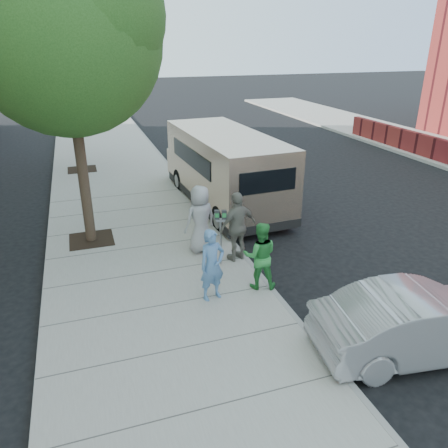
{
  "coord_description": "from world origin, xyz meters",
  "views": [
    {
      "loc": [
        -2.32,
        -9.38,
        5.36
      ],
      "look_at": [
        0.89,
        0.15,
        1.1
      ],
      "focal_mm": 35.0,
      "sensor_mm": 36.0,
      "label": 1
    }
  ],
  "objects_px": {
    "sedan": "(423,322)",
    "person_green_shirt": "(260,256)",
    "person_gray_shirt": "(200,219)",
    "person_striped_polo": "(238,227)",
    "parking_meter": "(221,225)",
    "person_officer": "(212,265)",
    "tree_far": "(68,53)",
    "tree_near": "(66,31)",
    "van": "(224,168)"
  },
  "relations": [
    {
      "from": "person_officer",
      "to": "person_gray_shirt",
      "type": "height_order",
      "value": "person_gray_shirt"
    },
    {
      "from": "parking_meter",
      "to": "sedan",
      "type": "distance_m",
      "value": 4.9
    },
    {
      "from": "sedan",
      "to": "person_officer",
      "type": "xyz_separation_m",
      "value": [
        -3.12,
        2.77,
        0.29
      ]
    },
    {
      "from": "tree_far",
      "to": "person_striped_polo",
      "type": "distance_m",
      "value": 11.27
    },
    {
      "from": "person_green_shirt",
      "to": "person_gray_shirt",
      "type": "bearing_deg",
      "value": -52.66
    },
    {
      "from": "sedan",
      "to": "person_gray_shirt",
      "type": "relative_size",
      "value": 2.21
    },
    {
      "from": "tree_near",
      "to": "parking_meter",
      "type": "xyz_separation_m",
      "value": [
        2.97,
        -2.51,
        -4.36
      ]
    },
    {
      "from": "van",
      "to": "person_striped_polo",
      "type": "bearing_deg",
      "value": -107.45
    },
    {
      "from": "tree_far",
      "to": "person_gray_shirt",
      "type": "xyz_separation_m",
      "value": [
        2.71,
        -9.24,
        -3.83
      ]
    },
    {
      "from": "tree_far",
      "to": "van",
      "type": "relative_size",
      "value": 0.94
    },
    {
      "from": "person_officer",
      "to": "person_gray_shirt",
      "type": "distance_m",
      "value": 2.35
    },
    {
      "from": "van",
      "to": "person_officer",
      "type": "bearing_deg",
      "value": -114.18
    },
    {
      "from": "tree_far",
      "to": "sedan",
      "type": "xyz_separation_m",
      "value": [
        5.43,
        -14.32,
        -4.23
      ]
    },
    {
      "from": "tree_far",
      "to": "tree_near",
      "type": "bearing_deg",
      "value": -90.0
    },
    {
      "from": "parking_meter",
      "to": "person_striped_polo",
      "type": "bearing_deg",
      "value": 27.67
    },
    {
      "from": "van",
      "to": "sedan",
      "type": "height_order",
      "value": "van"
    },
    {
      "from": "sedan",
      "to": "person_striped_polo",
      "type": "bearing_deg",
      "value": 31.74
    },
    {
      "from": "van",
      "to": "person_gray_shirt",
      "type": "distance_m",
      "value": 3.99
    },
    {
      "from": "person_gray_shirt",
      "to": "tree_far",
      "type": "bearing_deg",
      "value": -90.15
    },
    {
      "from": "parking_meter",
      "to": "person_green_shirt",
      "type": "bearing_deg",
      "value": -53.35
    },
    {
      "from": "tree_near",
      "to": "person_striped_polo",
      "type": "relative_size",
      "value": 4.18
    },
    {
      "from": "tree_far",
      "to": "person_officer",
      "type": "distance_m",
      "value": 12.42
    },
    {
      "from": "parking_meter",
      "to": "van",
      "type": "height_order",
      "value": "van"
    },
    {
      "from": "tree_far",
      "to": "person_striped_polo",
      "type": "xyz_separation_m",
      "value": [
        3.45,
        -10.02,
        -3.83
      ]
    },
    {
      "from": "sedan",
      "to": "person_green_shirt",
      "type": "distance_m",
      "value": 3.5
    },
    {
      "from": "person_green_shirt",
      "to": "tree_near",
      "type": "bearing_deg",
      "value": -29.47
    },
    {
      "from": "person_gray_shirt",
      "to": "person_striped_polo",
      "type": "relative_size",
      "value": 1.0
    },
    {
      "from": "sedan",
      "to": "person_green_shirt",
      "type": "bearing_deg",
      "value": 41.6
    },
    {
      "from": "person_officer",
      "to": "person_striped_polo",
      "type": "bearing_deg",
      "value": 39.72
    },
    {
      "from": "parking_meter",
      "to": "person_green_shirt",
      "type": "xyz_separation_m",
      "value": [
        0.48,
        -1.34,
        -0.25
      ]
    },
    {
      "from": "van",
      "to": "tree_far",
      "type": "bearing_deg",
      "value": 125.32
    },
    {
      "from": "person_green_shirt",
      "to": "sedan",
      "type": "bearing_deg",
      "value": 143.12
    },
    {
      "from": "parking_meter",
      "to": "tree_far",
      "type": "bearing_deg",
      "value": 123.3
    },
    {
      "from": "tree_near",
      "to": "van",
      "type": "distance_m",
      "value": 6.48
    },
    {
      "from": "person_officer",
      "to": "person_gray_shirt",
      "type": "relative_size",
      "value": 0.89
    },
    {
      "from": "person_officer",
      "to": "person_green_shirt",
      "type": "height_order",
      "value": "person_officer"
    },
    {
      "from": "tree_near",
      "to": "person_striped_polo",
      "type": "distance_m",
      "value": 6.16
    },
    {
      "from": "sedan",
      "to": "person_officer",
      "type": "distance_m",
      "value": 4.18
    },
    {
      "from": "person_green_shirt",
      "to": "person_striped_polo",
      "type": "height_order",
      "value": "person_striped_polo"
    },
    {
      "from": "person_officer",
      "to": "person_green_shirt",
      "type": "distance_m",
      "value": 1.15
    },
    {
      "from": "person_striped_polo",
      "to": "person_green_shirt",
      "type": "bearing_deg",
      "value": 74.57
    },
    {
      "from": "parking_meter",
      "to": "van",
      "type": "bearing_deg",
      "value": 87.24
    },
    {
      "from": "parking_meter",
      "to": "person_striped_polo",
      "type": "distance_m",
      "value": 0.51
    },
    {
      "from": "person_officer",
      "to": "person_gray_shirt",
      "type": "bearing_deg",
      "value": 66.68
    },
    {
      "from": "parking_meter",
      "to": "sedan",
      "type": "bearing_deg",
      "value": -42.86
    },
    {
      "from": "parking_meter",
      "to": "van",
      "type": "distance_m",
      "value": 4.68
    },
    {
      "from": "parking_meter",
      "to": "person_green_shirt",
      "type": "height_order",
      "value": "person_green_shirt"
    },
    {
      "from": "tree_near",
      "to": "person_officer",
      "type": "xyz_separation_m",
      "value": [
        2.31,
        -3.95,
        -4.6
      ]
    },
    {
      "from": "person_officer",
      "to": "tree_near",
      "type": "bearing_deg",
      "value": 106.69
    },
    {
      "from": "person_green_shirt",
      "to": "person_striped_polo",
      "type": "relative_size",
      "value": 0.87
    }
  ]
}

